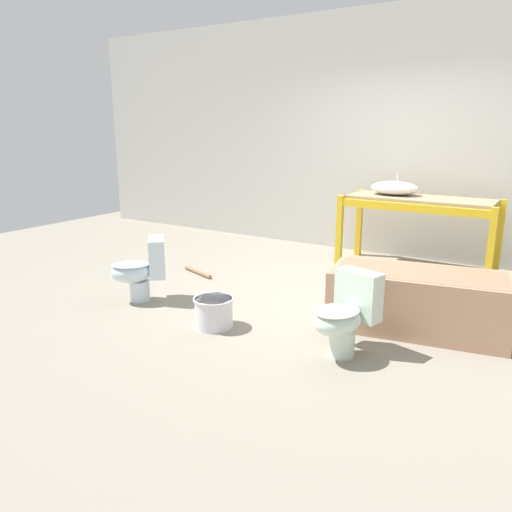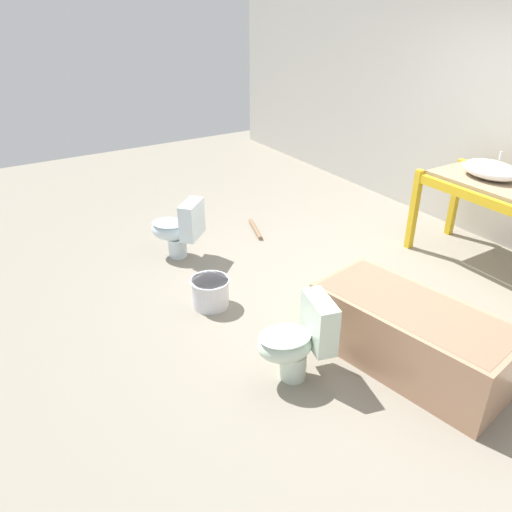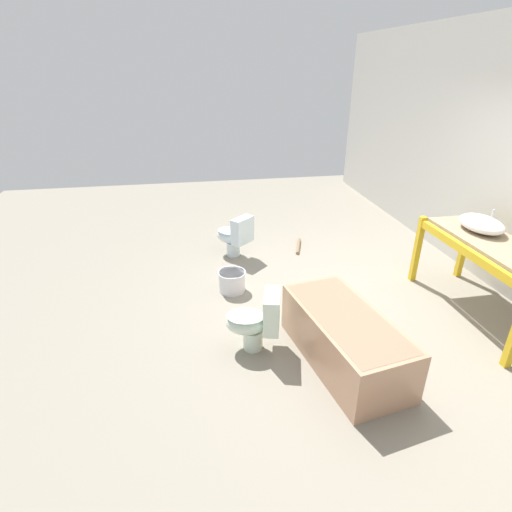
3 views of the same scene
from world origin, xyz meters
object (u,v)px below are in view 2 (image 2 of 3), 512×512
bathtub_main (411,331)px  sink_basin (491,170)px  bucket_white (210,292)px  toilet_far (178,228)px  toilet_near (298,340)px

bathtub_main → sink_basin: bearing=103.9°
sink_basin → bucket_white: size_ratio=1.63×
toilet_far → bucket_white: bearing=38.6°
bathtub_main → toilet_near: size_ratio=2.42×
bathtub_main → bucket_white: bathtub_main is taller
sink_basin → bucket_white: sink_basin is taller
sink_basin → toilet_near: sink_basin is taller
toilet_far → toilet_near: bearing=46.0°
bathtub_main → toilet_far: (-2.53, -0.73, 0.04)m
bathtub_main → toilet_far: 2.63m
toilet_near → bucket_white: toilet_near is taller
toilet_near → toilet_far: 2.20m
bathtub_main → toilet_far: bearing=-173.9°
bathtub_main → bucket_white: (-1.51, -0.90, -0.16)m
toilet_near → toilet_far: size_ratio=1.00×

